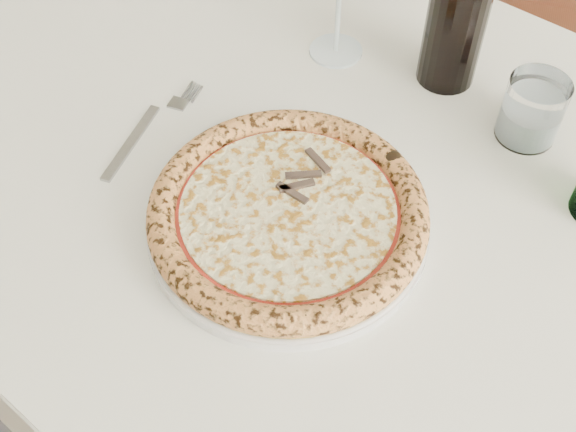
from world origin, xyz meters
name	(u,v)px	position (x,y,z in m)	size (l,w,h in m)	color
dining_table	(335,220)	(-0.16, 0.23, 0.67)	(1.47, 0.92, 0.76)	#552A1A
chair_far	(542,4)	(-0.18, 1.01, 0.53)	(0.58, 0.58, 0.93)	#552A1A
plate	(288,222)	(-0.16, 0.13, 0.76)	(0.31, 0.31, 0.02)	white
pizza	(288,212)	(-0.16, 0.13, 0.78)	(0.30, 0.30, 0.03)	#EFC650
fork	(147,129)	(-0.38, 0.15, 0.76)	(0.05, 0.19, 0.00)	gray
tumbler	(531,113)	(-0.01, 0.41, 0.79)	(0.07, 0.07, 0.08)	white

